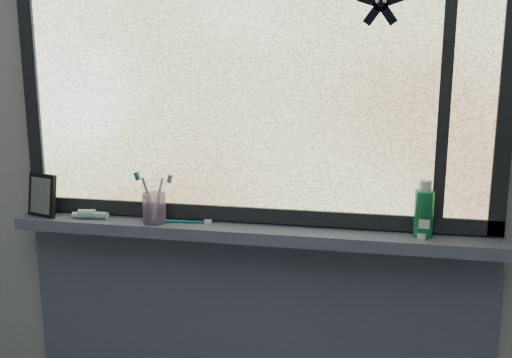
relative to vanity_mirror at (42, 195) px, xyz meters
The scene contains 14 objects.
wall_back 0.75m from the vanity_mirror, ahead, with size 3.00×0.01×2.50m, color #9EA3A8.
windowsill 0.74m from the vanity_mirror, ahead, with size 1.62×0.14×0.04m, color #51556C.
window_pane 0.85m from the vanity_mirror, ahead, with size 1.50×0.01×1.00m, color silver.
frame_bottom 0.73m from the vanity_mirror, ahead, with size 1.60×0.03×0.05m, color black.
frame_left 0.44m from the vanity_mirror, 125.57° to the left, with size 0.05×0.03×1.10m, color black.
frame_right 1.57m from the vanity_mirror, ahead, with size 0.05×0.03×1.10m, color black.
frame_mullion 1.40m from the vanity_mirror, ahead, with size 0.04×0.03×1.00m, color black.
starfish_sticker 1.29m from the vanity_mirror, ahead, with size 0.15×0.02×0.15m, color black, non-canonical shape.
vanity_mirror is the anchor object (origin of this frame).
toothpaste_tube 0.20m from the vanity_mirror, ahead, with size 0.18×0.04×0.03m, color silver, non-canonical shape.
toothbrush_cup 0.42m from the vanity_mirror, ahead, with size 0.08×0.08×0.10m, color #A58BB8.
toothbrush_lying 0.51m from the vanity_mirror, ahead, with size 0.19×0.02×0.01m, color #0C5F6C, non-canonical shape.
mouthwash_bottle 1.29m from the vanity_mirror, ahead, with size 0.06×0.06×0.15m, color #1D9754.
cream_tube 1.29m from the vanity_mirror, ahead, with size 0.04×0.04×0.10m, color silver.
Camera 1 is at (0.40, -0.53, 1.56)m, focal length 40.00 mm.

